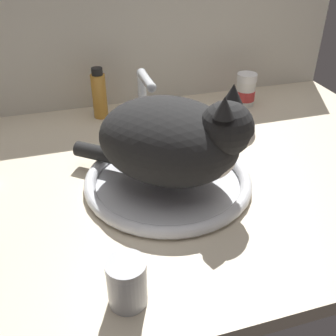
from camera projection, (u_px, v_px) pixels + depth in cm
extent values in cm
cube|color=beige|center=(189.00, 175.00, 85.22)|extent=(112.87, 77.12, 3.00)
cube|color=silver|center=(143.00, 44.00, 107.72)|extent=(112.87, 2.40, 37.79)
torus|color=white|center=(168.00, 180.00, 78.92)|extent=(33.49, 33.49, 2.34)
cylinder|color=white|center=(168.00, 183.00, 79.39)|extent=(29.98, 29.98, 0.60)
cylinder|color=silver|center=(144.00, 134.00, 95.51)|extent=(4.00, 4.00, 2.06)
cylinder|color=silver|center=(143.00, 103.00, 91.09)|extent=(2.00, 2.00, 14.21)
sphere|color=silver|center=(142.00, 73.00, 87.22)|extent=(2.20, 2.20, 2.20)
cylinder|color=silver|center=(146.00, 80.00, 83.69)|extent=(2.00, 8.79, 2.00)
sphere|color=silver|center=(151.00, 87.00, 80.15)|extent=(2.10, 2.10, 2.10)
cylinder|color=silver|center=(114.00, 139.00, 93.89)|extent=(3.20, 3.20, 1.60)
cone|color=silver|center=(113.00, 128.00, 92.22)|extent=(2.88, 2.88, 4.52)
cylinder|color=silver|center=(172.00, 131.00, 97.39)|extent=(3.20, 3.20, 1.60)
cone|color=silver|center=(173.00, 120.00, 95.72)|extent=(2.88, 2.88, 4.52)
ellipsoid|color=black|center=(168.00, 140.00, 73.99)|extent=(34.34, 33.33, 15.77)
sphere|color=black|center=(226.00, 128.00, 68.10)|extent=(9.72, 9.72, 9.72)
cone|color=black|center=(233.00, 94.00, 67.52)|extent=(3.69, 3.69, 3.65)
cone|color=black|center=(224.00, 107.00, 62.98)|extent=(3.69, 3.69, 3.65)
ellipsoid|color=silver|center=(247.00, 137.00, 67.49)|extent=(4.82, 5.01, 3.11)
ellipsoid|color=silver|center=(217.00, 154.00, 71.44)|extent=(13.13, 13.75, 8.67)
cylinder|color=black|center=(100.00, 154.00, 82.16)|extent=(10.88, 9.57, 3.20)
cylinder|color=#B2B5BA|center=(127.00, 285.00, 54.02)|extent=(5.52, 5.52, 6.43)
cylinder|color=silver|center=(126.00, 266.00, 52.00)|extent=(5.63, 5.63, 1.00)
cylinder|color=gold|center=(99.00, 96.00, 103.03)|extent=(3.81, 3.81, 11.63)
cylinder|color=black|center=(97.00, 71.00, 99.38)|extent=(2.86, 2.86, 1.80)
cylinder|color=white|center=(245.00, 93.00, 110.78)|extent=(5.23, 5.23, 7.16)
cylinder|color=#D13838|center=(245.00, 95.00, 111.09)|extent=(5.39, 5.39, 2.86)
cylinder|color=white|center=(247.00, 77.00, 108.29)|extent=(5.49, 5.49, 2.00)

